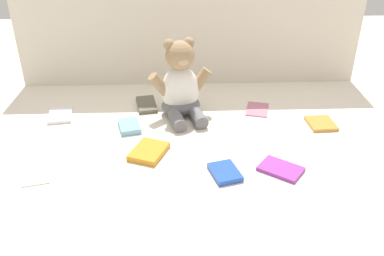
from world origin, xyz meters
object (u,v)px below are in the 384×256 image
(book_case_0, at_px, (321,123))
(book_case_2, at_px, (257,109))
(book_case_6, at_px, (225,172))
(book_case_1, at_px, (129,126))
(book_case_3, at_px, (281,169))
(book_case_7, at_px, (37,172))
(book_case_5, at_px, (149,152))
(teddy_bear, at_px, (181,87))
(book_case_8, at_px, (60,115))
(book_case_4, at_px, (147,105))

(book_case_0, distance_m, book_case_2, 0.24)
(book_case_6, bearing_deg, book_case_0, 21.62)
(book_case_1, height_order, book_case_6, book_case_1)
(book_case_1, height_order, book_case_3, book_case_1)
(book_case_3, xyz_separation_m, book_case_7, (-0.73, 0.01, -0.00))
(book_case_1, bearing_deg, book_case_5, 100.81)
(teddy_bear, xyz_separation_m, book_case_2, (0.29, 0.02, -0.10))
(book_case_6, bearing_deg, book_case_2, 51.97)
(book_case_0, distance_m, book_case_8, 0.96)
(teddy_bear, xyz_separation_m, book_case_4, (-0.13, 0.07, -0.10))
(book_case_6, bearing_deg, book_case_5, 136.45)
(book_case_0, bearing_deg, book_case_1, -3.51)
(book_case_0, relative_size, book_case_5, 0.85)
(teddy_bear, xyz_separation_m, book_case_3, (0.29, -0.38, -0.10))
(book_case_0, xyz_separation_m, book_case_5, (-0.61, -0.17, 0.00))
(book_case_3, height_order, book_case_4, book_case_4)
(book_case_0, height_order, book_case_4, book_case_4)
(book_case_6, bearing_deg, book_case_4, 103.13)
(book_case_3, bearing_deg, book_case_2, 37.04)
(book_case_2, distance_m, book_case_6, 0.45)
(book_case_2, relative_size, book_case_6, 1.15)
(book_case_1, height_order, book_case_7, book_case_1)
(book_case_1, relative_size, book_case_6, 0.99)
(book_case_2, xyz_separation_m, book_case_6, (-0.17, -0.42, 0.00))
(book_case_0, bearing_deg, book_case_7, 12.00)
(teddy_bear, bearing_deg, book_case_5, -125.12)
(book_case_8, bearing_deg, book_case_7, -95.89)
(book_case_0, distance_m, book_case_3, 0.34)
(book_case_0, bearing_deg, teddy_bear, -15.93)
(book_case_1, bearing_deg, book_case_8, -34.66)
(book_case_1, distance_m, book_case_6, 0.42)
(book_case_2, xyz_separation_m, book_case_8, (-0.74, -0.03, 0.00))
(book_case_1, bearing_deg, book_case_0, 166.10)
(book_case_4, distance_m, book_case_6, 0.53)
(teddy_bear, distance_m, book_case_4, 0.18)
(book_case_8, bearing_deg, book_case_6, -42.61)
(teddy_bear, bearing_deg, book_case_8, 167.15)
(teddy_bear, relative_size, book_case_3, 2.34)
(teddy_bear, xyz_separation_m, book_case_8, (-0.45, -0.01, -0.10))
(book_case_1, distance_m, book_case_4, 0.18)
(book_case_3, distance_m, book_case_8, 0.83)
(book_case_5, bearing_deg, teddy_bear, -88.71)
(book_case_8, bearing_deg, book_case_5, -46.47)
(book_case_0, bearing_deg, book_case_3, 49.30)
(book_case_4, bearing_deg, book_case_0, -25.26)
(book_case_0, xyz_separation_m, book_case_1, (-0.68, -0.00, 0.00))
(book_case_7, bearing_deg, book_case_6, 164.19)
(book_case_4, relative_size, book_case_7, 1.07)
(book_case_3, bearing_deg, book_case_8, 100.38)
(book_case_6, bearing_deg, book_case_3, -10.89)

